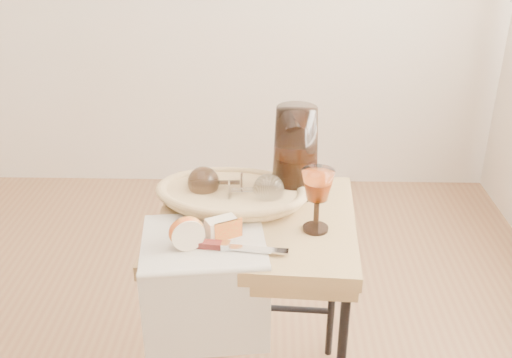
# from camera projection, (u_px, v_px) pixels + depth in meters

# --- Properties ---
(side_table) EXTENTS (0.55, 0.55, 0.66)m
(side_table) POSITION_uv_depth(u_px,v_px,m) (256.00, 316.00, 1.69)
(side_table) COLOR brown
(side_table) RESTS_ON floor
(tea_towel) EXTENTS (0.33, 0.31, 0.01)m
(tea_towel) POSITION_uv_depth(u_px,v_px,m) (203.00, 241.00, 1.43)
(tea_towel) COLOR beige
(tea_towel) RESTS_ON side_table
(bread_basket) EXTENTS (0.40, 0.29, 0.05)m
(bread_basket) POSITION_uv_depth(u_px,v_px,m) (232.00, 196.00, 1.60)
(bread_basket) COLOR #9C7846
(bread_basket) RESTS_ON side_table
(goblet_lying_a) EXTENTS (0.14, 0.09, 0.09)m
(goblet_lying_a) POSITION_uv_depth(u_px,v_px,m) (220.00, 182.00, 1.60)
(goblet_lying_a) COLOR brown
(goblet_lying_a) RESTS_ON bread_basket
(goblet_lying_b) EXTENTS (0.14, 0.09, 0.08)m
(goblet_lying_b) POSITION_uv_depth(u_px,v_px,m) (252.00, 190.00, 1.57)
(goblet_lying_b) COLOR white
(goblet_lying_b) RESTS_ON bread_basket
(pitcher) EXTENTS (0.24, 0.29, 0.30)m
(pitcher) POSITION_uv_depth(u_px,v_px,m) (296.00, 151.00, 1.61)
(pitcher) COLOR black
(pitcher) RESTS_ON side_table
(wine_goblet) EXTENTS (0.10, 0.10, 0.17)m
(wine_goblet) POSITION_uv_depth(u_px,v_px,m) (317.00, 200.00, 1.45)
(wine_goblet) COLOR white
(wine_goblet) RESTS_ON side_table
(apple_half) EXTENTS (0.10, 0.07, 0.08)m
(apple_half) POSITION_uv_depth(u_px,v_px,m) (186.00, 232.00, 1.39)
(apple_half) COLOR #BF0F01
(apple_half) RESTS_ON tea_towel
(apple_wedge) EXTENTS (0.08, 0.07, 0.05)m
(apple_wedge) POSITION_uv_depth(u_px,v_px,m) (222.00, 228.00, 1.43)
(apple_wedge) COLOR beige
(apple_wedge) RESTS_ON tea_towel
(table_knife) EXTENTS (0.26, 0.06, 0.02)m
(table_knife) POSITION_uv_depth(u_px,v_px,m) (229.00, 245.00, 1.39)
(table_knife) COLOR silver
(table_knife) RESTS_ON tea_towel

